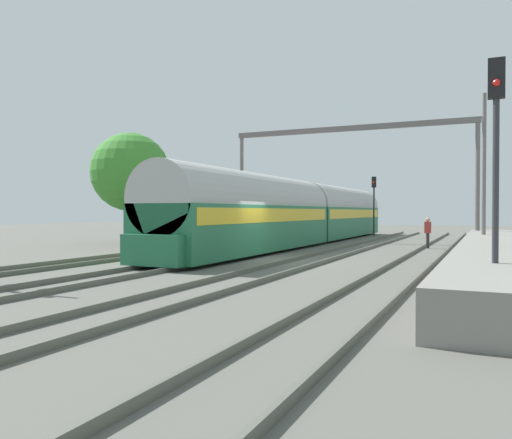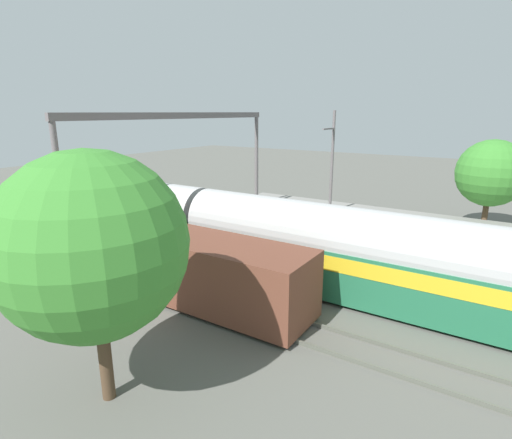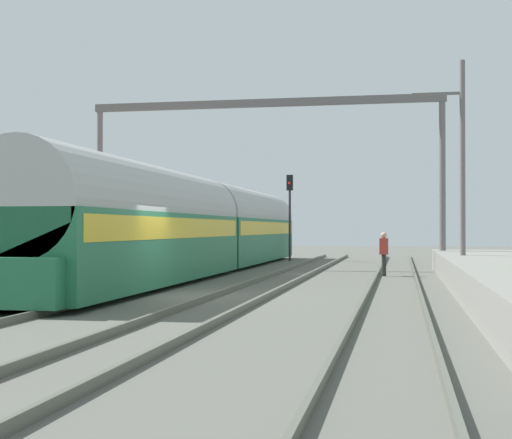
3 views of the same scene
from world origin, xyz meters
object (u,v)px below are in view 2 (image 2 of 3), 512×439
object	(u,v)px
passenger_train	(204,225)
person_crossing	(288,215)
freight_car	(173,262)
catenary_gantry	(184,146)
railway_signal_far	(92,179)

from	to	relation	value
passenger_train	person_crossing	xyz separation A→B (m)	(7.58, -1.09, -0.94)
freight_car	catenary_gantry	world-z (taller)	catenary_gantry
freight_car	railway_signal_far	size ratio (longest dim) A/B	2.61
passenger_train	freight_car	world-z (taller)	passenger_train
person_crossing	catenary_gantry	bearing A→B (deg)	-111.38
person_crossing	catenary_gantry	xyz separation A→B (m)	(-5.57, 4.16, 4.87)
catenary_gantry	freight_car	bearing A→B (deg)	-142.59
passenger_train	catenary_gantry	distance (m)	5.38
person_crossing	railway_signal_far	bearing A→B (deg)	-141.27
railway_signal_far	catenary_gantry	xyz separation A→B (m)	(0.09, -8.98, 2.71)
freight_car	catenary_gantry	xyz separation A→B (m)	(6.04, 4.62, 4.43)
railway_signal_far	passenger_train	bearing A→B (deg)	-99.04
person_crossing	railway_signal_far	xyz separation A→B (m)	(-5.66, 13.14, 2.16)
freight_car	railway_signal_far	distance (m)	14.93
passenger_train	railway_signal_far	size ratio (longest dim) A/B	6.60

